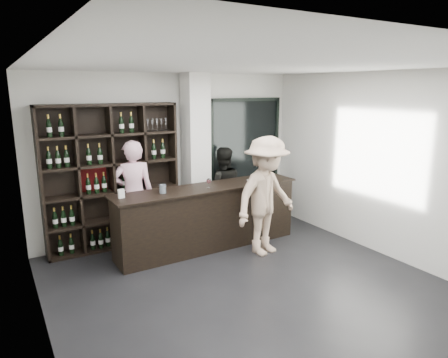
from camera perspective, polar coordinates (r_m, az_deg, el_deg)
floor at (r=5.48m, az=4.92°, el=-16.04°), size 5.00×5.50×0.01m
wine_shelf at (r=6.81m, az=-15.68°, el=0.20°), size 2.20×0.35×2.40m
structural_column at (r=7.20m, az=-4.00°, el=3.34°), size 0.40×0.40×2.90m
glass_panel at (r=7.99m, az=3.03°, el=3.94°), size 1.60×0.08×2.10m
tasting_counter at (r=6.71m, az=-2.27°, el=-5.46°), size 3.21×0.67×1.06m
taster_pink at (r=6.81m, az=-12.77°, el=-2.16°), size 0.76×0.60×1.82m
taster_black at (r=7.51m, az=-0.23°, el=-1.39°), size 0.94×0.84×1.58m
customer at (r=6.38m, az=6.04°, el=-2.47°), size 1.36×0.97×1.91m
wine_glass at (r=6.46m, az=-2.20°, el=-0.52°), size 0.09×0.09×0.18m
spit_cup at (r=6.21m, az=-8.75°, el=-1.41°), size 0.13×0.13×0.14m
napkin_stack at (r=6.98m, az=3.92°, el=-0.17°), size 0.12×0.12×0.02m
card_stand at (r=6.06m, az=-14.47°, el=-2.04°), size 0.10×0.06×0.13m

